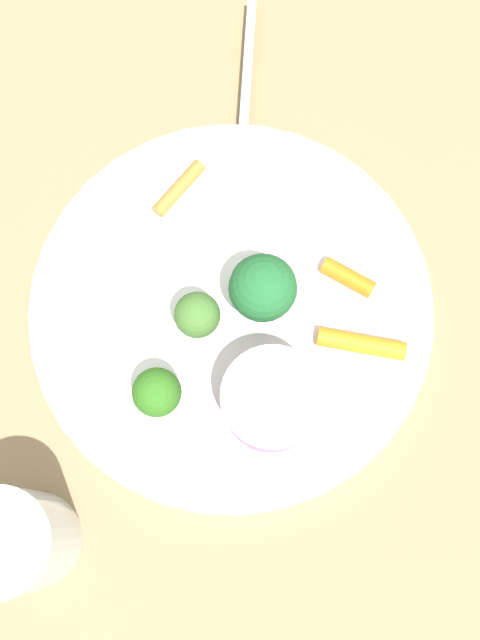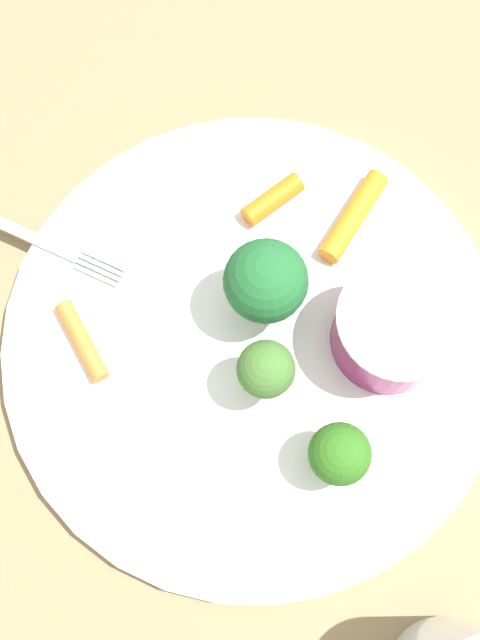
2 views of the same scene
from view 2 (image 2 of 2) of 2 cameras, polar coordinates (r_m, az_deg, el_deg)
The scene contains 10 objects.
ground_plane at distance 0.44m, azimuth 0.94°, elevation -1.80°, with size 2.40×2.40×0.00m, color olive.
plate at distance 0.43m, azimuth 0.96°, elevation -1.59°, with size 0.28×0.28×0.01m, color white.
sauce_cup at distance 0.41m, azimuth 11.27°, elevation -0.69°, with size 0.07×0.07×0.04m.
broccoli_floret_0 at distance 0.40m, azimuth 1.92°, elevation 2.84°, with size 0.04×0.04×0.06m.
broccoli_floret_1 at distance 0.39m, azimuth 1.92°, elevation -3.75°, with size 0.03×0.03×0.05m.
broccoli_floret_2 at distance 0.39m, azimuth 7.38°, elevation -9.83°, with size 0.03×0.03×0.04m.
carrot_stick_0 at distance 0.43m, azimuth -11.63°, elevation -1.53°, with size 0.01×0.01×0.05m, color orange.
carrot_stick_1 at distance 0.45m, azimuth 2.44°, elevation 8.91°, with size 0.01×0.01×0.04m, color orange.
carrot_stick_2 at distance 0.45m, azimuth 8.41°, elevation 7.61°, with size 0.01×0.01×0.06m, color orange.
fork at distance 0.47m, azimuth -17.10°, elevation 6.77°, with size 0.11×0.13×0.00m.
Camera 2 is at (-0.06, -0.10, 0.42)m, focal length 43.20 mm.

